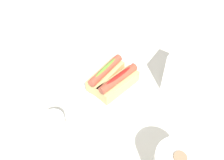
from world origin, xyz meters
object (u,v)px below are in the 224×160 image
hotdog_front (106,74)px  hotdog_back (118,83)px  serving_bowl (112,87)px  water_glass (55,129)px  napkin_box (177,67)px

hotdog_front → hotdog_back: same height
serving_bowl → hotdog_front: bearing=-82.5°
hotdog_front → water_glass: (0.23, 0.05, -0.02)m
water_glass → napkin_box: napkin_box is taller
hotdog_back → napkin_box: bearing=155.6°
hotdog_front → napkin_box: size_ratio=1.05×
serving_bowl → napkin_box: 0.23m
hotdog_front → hotdog_back: 0.05m
hotdog_front → water_glass: bearing=12.7°
serving_bowl → hotdog_back: 0.05m
serving_bowl → hotdog_front: (0.00, -0.03, 0.04)m
hotdog_front → water_glass: 0.24m
hotdog_front → hotdog_back: (-0.01, 0.05, 0.00)m
hotdog_back → napkin_box: size_ratio=1.02×
serving_bowl → hotdog_back: size_ratio=1.79×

